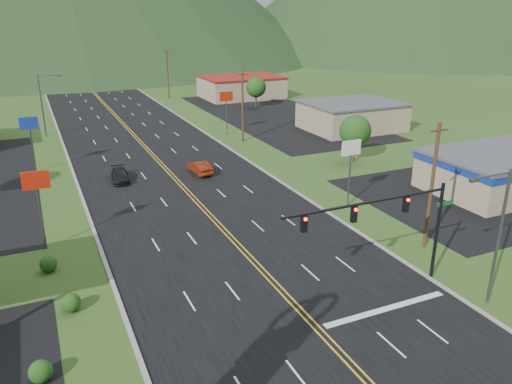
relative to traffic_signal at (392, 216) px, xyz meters
name	(u,v)px	position (x,y,z in m)	size (l,w,h in m)	color
traffic_signal	(392,216)	(0.00, 0.00, 0.00)	(13.10, 0.43, 7.00)	black
streetlight_east	(497,229)	(4.70, -4.00, -0.15)	(3.28, 0.25, 9.00)	#59595E
streetlight_west	(44,101)	(-18.16, 56.00, -0.15)	(3.28, 0.25, 9.00)	#59595E
building_east_near	(504,169)	(23.52, 11.00, -3.06)	(15.40, 10.40, 4.10)	tan
building_east_mid	(352,116)	(25.52, 41.00, -3.17)	(14.40, 11.40, 4.30)	tan
building_east_far	(241,87)	(21.52, 76.00, -3.07)	(16.40, 12.40, 4.50)	tan
pole_sign_west_a	(37,188)	(-20.48, 16.00, -0.28)	(2.00, 0.18, 6.40)	#59595E
pole_sign_west_b	(30,129)	(-20.48, 38.00, -0.28)	(2.00, 0.18, 6.40)	#59595E
pole_sign_east_a	(351,154)	(6.52, 14.00, -0.28)	(2.00, 0.18, 6.40)	#59595E
pole_sign_east_b	(226,101)	(6.52, 46.00, -0.28)	(2.00, 0.18, 6.40)	#59595E
tree_east_a	(355,131)	(15.52, 26.00, -1.44)	(3.84, 3.84, 5.82)	#382314
tree_east_b	(256,87)	(19.52, 64.00, -1.44)	(3.84, 3.84, 5.82)	#382314
utility_pole_a	(432,185)	(7.02, 4.00, -0.20)	(1.60, 0.28, 10.00)	#382314
utility_pole_b	(243,106)	(7.02, 41.00, -0.20)	(1.60, 0.28, 10.00)	#382314
utility_pole_c	(168,74)	(7.02, 81.00, -0.20)	(1.60, 0.28, 10.00)	#382314
utility_pole_d	(130,58)	(7.02, 121.00, -0.20)	(1.60, 0.28, 10.00)	#382314
car_dark_mid	(120,176)	(-12.17, 30.25, -4.70)	(1.77, 4.37, 1.27)	black
car_red_far	(200,168)	(-3.36, 29.23, -4.60)	(1.54, 4.40, 1.45)	maroon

